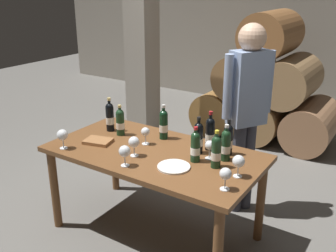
# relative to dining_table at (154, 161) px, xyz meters

# --- Properties ---
(ground_plane) EXTENTS (14.00, 14.00, 0.00)m
(ground_plane) POSITION_rel_dining_table_xyz_m (0.00, 0.00, -0.67)
(ground_plane) COLOR #66635E
(cellar_back_wall) EXTENTS (10.00, 0.24, 2.80)m
(cellar_back_wall) POSITION_rel_dining_table_xyz_m (0.00, 4.20, 0.73)
(cellar_back_wall) COLOR gray
(cellar_back_wall) RESTS_ON ground_plane
(barrel_stack) EXTENTS (1.86, 0.90, 1.69)m
(barrel_stack) POSITION_rel_dining_table_xyz_m (0.00, 2.60, -0.01)
(barrel_stack) COLOR olive
(barrel_stack) RESTS_ON ground_plane
(stone_pillar) EXTENTS (0.32, 0.32, 2.60)m
(stone_pillar) POSITION_rel_dining_table_xyz_m (-1.30, 1.60, 0.63)
(stone_pillar) COLOR gray
(stone_pillar) RESTS_ON ground_plane
(dining_table) EXTENTS (1.70, 0.90, 0.76)m
(dining_table) POSITION_rel_dining_table_xyz_m (0.00, 0.00, 0.00)
(dining_table) COLOR brown
(dining_table) RESTS_ON ground_plane
(wine_bottle_0) EXTENTS (0.07, 0.07, 0.29)m
(wine_bottle_0) POSITION_rel_dining_table_xyz_m (0.51, 0.26, 0.22)
(wine_bottle_0) COLOR black
(wine_bottle_0) RESTS_ON dining_table
(wine_bottle_1) EXTENTS (0.07, 0.07, 0.31)m
(wine_bottle_1) POSITION_rel_dining_table_xyz_m (-0.59, 0.16, 0.22)
(wine_bottle_1) COLOR black
(wine_bottle_1) RESTS_ON dining_table
(wine_bottle_2) EXTENTS (0.07, 0.07, 0.28)m
(wine_bottle_2) POSITION_rel_dining_table_xyz_m (0.54, 0.16, 0.21)
(wine_bottle_2) COLOR #19381E
(wine_bottle_2) RESTS_ON dining_table
(wine_bottle_3) EXTENTS (0.07, 0.07, 0.32)m
(wine_bottle_3) POSITION_rel_dining_table_xyz_m (0.35, 0.27, 0.23)
(wine_bottle_3) COLOR black
(wine_bottle_3) RESTS_ON dining_table
(wine_bottle_4) EXTENTS (0.07, 0.07, 0.30)m
(wine_bottle_4) POSITION_rel_dining_table_xyz_m (-0.09, 0.26, 0.22)
(wine_bottle_4) COLOR black
(wine_bottle_4) RESTS_ON dining_table
(wine_bottle_5) EXTENTS (0.07, 0.07, 0.29)m
(wine_bottle_5) POSITION_rel_dining_table_xyz_m (0.53, 0.01, 0.22)
(wine_bottle_5) COLOR #19381E
(wine_bottle_5) RESTS_ON dining_table
(wine_bottle_6) EXTENTS (0.07, 0.07, 0.27)m
(wine_bottle_6) POSITION_rel_dining_table_xyz_m (-0.45, 0.13, 0.21)
(wine_bottle_6) COLOR #19381E
(wine_bottle_6) RESTS_ON dining_table
(wine_bottle_7) EXTENTS (0.07, 0.07, 0.27)m
(wine_bottle_7) POSITION_rel_dining_table_xyz_m (0.36, 0.02, 0.21)
(wine_bottle_7) COLOR #19381E
(wine_bottle_7) RESTS_ON dining_table
(wine_bottle_8) EXTENTS (0.07, 0.07, 0.30)m
(wine_bottle_8) POSITION_rel_dining_table_xyz_m (0.31, 0.16, 0.22)
(wine_bottle_8) COLOR black
(wine_bottle_8) RESTS_ON dining_table
(wine_glass_0) EXTENTS (0.09, 0.09, 0.16)m
(wine_glass_0) POSITION_rel_dining_table_xyz_m (-0.08, -0.16, 0.20)
(wine_glass_0) COLOR white
(wine_glass_0) RESTS_ON dining_table
(wine_glass_1) EXTENTS (0.08, 0.08, 0.15)m
(wine_glass_1) POSITION_rel_dining_table_xyz_m (0.73, -0.25, 0.20)
(wine_glass_1) COLOR white
(wine_glass_1) RESTS_ON dining_table
(wine_glass_2) EXTENTS (0.09, 0.09, 0.16)m
(wine_glass_2) POSITION_rel_dining_table_xyz_m (0.73, -0.04, 0.20)
(wine_glass_2) COLOR white
(wine_glass_2) RESTS_ON dining_table
(wine_glass_3) EXTENTS (0.07, 0.07, 0.15)m
(wine_glass_3) POSITION_rel_dining_table_xyz_m (-0.14, 0.08, 0.20)
(wine_glass_3) COLOR white
(wine_glass_3) RESTS_ON dining_table
(wine_glass_4) EXTENTS (0.09, 0.09, 0.16)m
(wine_glass_4) POSITION_rel_dining_table_xyz_m (-0.64, -0.36, 0.21)
(wine_glass_4) COLOR white
(wine_glass_4) RESTS_ON dining_table
(wine_glass_5) EXTENTS (0.07, 0.07, 0.15)m
(wine_glass_5) POSITION_rel_dining_table_xyz_m (0.43, 0.11, 0.20)
(wine_glass_5) COLOR white
(wine_glass_5) RESTS_ON dining_table
(wine_glass_6) EXTENTS (0.09, 0.09, 0.16)m
(wine_glass_6) POSITION_rel_dining_table_xyz_m (-0.03, -0.33, 0.20)
(wine_glass_6) COLOR white
(wine_glass_6) RESTS_ON dining_table
(tasting_notebook) EXTENTS (0.25, 0.21, 0.03)m
(tasting_notebook) POSITION_rel_dining_table_xyz_m (-0.49, -0.12, 0.11)
(tasting_notebook) COLOR #936038
(tasting_notebook) RESTS_ON dining_table
(serving_plate) EXTENTS (0.24, 0.24, 0.01)m
(serving_plate) POSITION_rel_dining_table_xyz_m (0.29, -0.16, 0.10)
(serving_plate) COLOR white
(serving_plate) RESTS_ON dining_table
(sommelier_presenting) EXTENTS (0.32, 0.43, 1.72)m
(sommelier_presenting) POSITION_rel_dining_table_xyz_m (0.46, 0.75, 0.37)
(sommelier_presenting) COLOR #383842
(sommelier_presenting) RESTS_ON ground_plane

